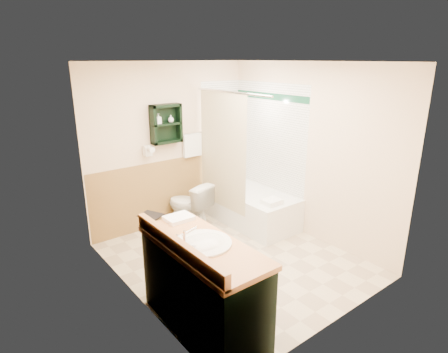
# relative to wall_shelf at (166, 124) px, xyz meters

# --- Properties ---
(floor) EXTENTS (3.00, 3.00, 0.00)m
(floor) POSITION_rel_wall_shelf_xyz_m (0.10, -1.41, -1.55)
(floor) COLOR beige
(floor) RESTS_ON ground
(back_wall) EXTENTS (2.60, 0.04, 2.40)m
(back_wall) POSITION_rel_wall_shelf_xyz_m (0.10, 0.11, -0.35)
(back_wall) COLOR #FFEAC7
(back_wall) RESTS_ON ground
(left_wall) EXTENTS (0.04, 3.00, 2.40)m
(left_wall) POSITION_rel_wall_shelf_xyz_m (-1.22, -1.41, -0.35)
(left_wall) COLOR #FFEAC7
(left_wall) RESTS_ON ground
(right_wall) EXTENTS (0.04, 3.00, 2.40)m
(right_wall) POSITION_rel_wall_shelf_xyz_m (1.42, -1.41, -0.35)
(right_wall) COLOR #FFEAC7
(right_wall) RESTS_ON ground
(ceiling) EXTENTS (2.60, 3.00, 0.04)m
(ceiling) POSITION_rel_wall_shelf_xyz_m (0.10, -1.41, 0.87)
(ceiling) COLOR white
(ceiling) RESTS_ON back_wall
(wainscot_left) EXTENTS (2.98, 2.98, 1.00)m
(wainscot_left) POSITION_rel_wall_shelf_xyz_m (-1.19, -1.41, -1.05)
(wainscot_left) COLOR #AC8346
(wainscot_left) RESTS_ON left_wall
(wainscot_back) EXTENTS (2.58, 2.58, 1.00)m
(wainscot_back) POSITION_rel_wall_shelf_xyz_m (0.10, 0.08, -1.05)
(wainscot_back) COLOR #AC8346
(wainscot_back) RESTS_ON back_wall
(mirror_frame) EXTENTS (1.30, 1.30, 1.00)m
(mirror_frame) POSITION_rel_wall_shelf_xyz_m (-1.17, -1.96, -0.05)
(mirror_frame) COLOR brown
(mirror_frame) RESTS_ON left_wall
(mirror_glass) EXTENTS (1.20, 1.20, 0.90)m
(mirror_glass) POSITION_rel_wall_shelf_xyz_m (-1.17, -1.96, -0.05)
(mirror_glass) COLOR white
(mirror_glass) RESTS_ON left_wall
(tile_right) EXTENTS (1.50, 1.50, 2.10)m
(tile_right) POSITION_rel_wall_shelf_xyz_m (1.38, -0.66, -0.50)
(tile_right) COLOR white
(tile_right) RESTS_ON right_wall
(tile_back) EXTENTS (0.95, 0.95, 2.10)m
(tile_back) POSITION_rel_wall_shelf_xyz_m (1.13, 0.07, -0.50)
(tile_back) COLOR white
(tile_back) RESTS_ON back_wall
(tile_accent) EXTENTS (1.50, 1.50, 0.10)m
(tile_accent) POSITION_rel_wall_shelf_xyz_m (1.37, -0.66, 0.35)
(tile_accent) COLOR #14482F
(tile_accent) RESTS_ON right_wall
(wall_shelf) EXTENTS (0.45, 0.15, 0.55)m
(wall_shelf) POSITION_rel_wall_shelf_xyz_m (0.00, 0.00, 0.00)
(wall_shelf) COLOR black
(wall_shelf) RESTS_ON back_wall
(hair_dryer) EXTENTS (0.10, 0.24, 0.18)m
(hair_dryer) POSITION_rel_wall_shelf_xyz_m (-0.30, 0.02, -0.35)
(hair_dryer) COLOR white
(hair_dryer) RESTS_ON back_wall
(towel_bar) EXTENTS (0.40, 0.06, 0.40)m
(towel_bar) POSITION_rel_wall_shelf_xyz_m (0.45, 0.04, -0.20)
(towel_bar) COLOR white
(towel_bar) RESTS_ON back_wall
(curtain_rod) EXTENTS (0.03, 1.60, 0.03)m
(curtain_rod) POSITION_rel_wall_shelf_xyz_m (0.63, -0.66, 0.45)
(curtain_rod) COLOR silver
(curtain_rod) RESTS_ON back_wall
(shower_curtain) EXTENTS (1.05, 1.05, 1.70)m
(shower_curtain) POSITION_rel_wall_shelf_xyz_m (0.63, -0.48, -0.40)
(shower_curtain) COLOR beige
(shower_curtain) RESTS_ON curtain_rod
(vanity) EXTENTS (0.59, 1.37, 0.87)m
(vanity) POSITION_rel_wall_shelf_xyz_m (-0.89, -2.18, -1.12)
(vanity) COLOR black
(vanity) RESTS_ON ground
(bathtub) EXTENTS (0.75, 1.50, 0.50)m
(bathtub) POSITION_rel_wall_shelf_xyz_m (1.03, -0.67, -1.30)
(bathtub) COLOR white
(bathtub) RESTS_ON ground
(toilet) EXTENTS (0.58, 0.79, 0.70)m
(toilet) POSITION_rel_wall_shelf_xyz_m (0.17, -0.26, -1.20)
(toilet) COLOR white
(toilet) RESTS_ON ground
(counter_towel) EXTENTS (0.27, 0.21, 0.04)m
(counter_towel) POSITION_rel_wall_shelf_xyz_m (-0.79, -1.61, -0.66)
(counter_towel) COLOR white
(counter_towel) RESTS_ON vanity
(vanity_book) EXTENTS (0.17, 0.09, 0.23)m
(vanity_book) POSITION_rel_wall_shelf_xyz_m (-1.06, -1.40, -0.57)
(vanity_book) COLOR black
(vanity_book) RESTS_ON vanity
(tub_towel) EXTENTS (0.25, 0.21, 0.07)m
(tub_towel) POSITION_rel_wall_shelf_xyz_m (0.92, -1.23, -1.02)
(tub_towel) COLOR white
(tub_towel) RESTS_ON bathtub
(soap_bottle_a) EXTENTS (0.06, 0.14, 0.06)m
(soap_bottle_a) POSITION_rel_wall_shelf_xyz_m (-0.12, -0.01, 0.05)
(soap_bottle_a) COLOR white
(soap_bottle_a) RESTS_ON wall_shelf
(soap_bottle_b) EXTENTS (0.09, 0.11, 0.08)m
(soap_bottle_b) POSITION_rel_wall_shelf_xyz_m (0.08, -0.01, 0.06)
(soap_bottle_b) COLOR white
(soap_bottle_b) RESTS_ON wall_shelf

